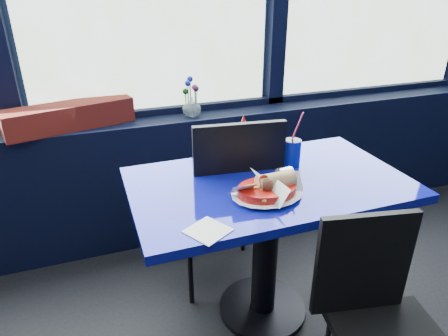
% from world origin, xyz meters
% --- Properties ---
extents(window_sill, '(5.00, 0.26, 0.80)m').
position_xyz_m(window_sill, '(0.00, 2.87, 0.40)').
color(window_sill, black).
rests_on(window_sill, ground).
extents(near_table, '(1.20, 0.70, 0.75)m').
position_xyz_m(near_table, '(0.30, 2.00, 0.57)').
color(near_table, black).
rests_on(near_table, ground).
extents(chair_near_front, '(0.44, 0.44, 0.83)m').
position_xyz_m(chair_near_front, '(0.47, 1.41, 0.48)').
color(chair_near_front, black).
rests_on(chair_near_front, ground).
extents(chair_near_back, '(0.49, 0.50, 0.98)m').
position_xyz_m(chair_near_back, '(0.20, 2.25, 0.56)').
color(chair_near_back, black).
rests_on(chair_near_back, ground).
extents(planter_box, '(0.70, 0.34, 0.14)m').
position_xyz_m(planter_box, '(-0.50, 2.86, 0.87)').
color(planter_box, maroon).
rests_on(planter_box, window_sill).
extents(flower_vase, '(0.15, 0.16, 0.24)m').
position_xyz_m(flower_vase, '(0.18, 2.83, 0.87)').
color(flower_vase, silver).
rests_on(flower_vase, window_sill).
extents(food_basket, '(0.32, 0.32, 0.09)m').
position_xyz_m(food_basket, '(0.23, 1.87, 0.78)').
color(food_basket, red).
rests_on(food_basket, near_table).
extents(ketchup_bottle, '(0.06, 0.06, 0.22)m').
position_xyz_m(ketchup_bottle, '(0.29, 2.27, 0.85)').
color(ketchup_bottle, red).
rests_on(ketchup_bottle, near_table).
extents(soda_cup, '(0.08, 0.08, 0.26)m').
position_xyz_m(soda_cup, '(0.47, 2.11, 0.82)').
color(soda_cup, '#0D1D95').
rests_on(soda_cup, near_table).
extents(napkin, '(0.18, 0.18, 0.00)m').
position_xyz_m(napkin, '(-0.07, 1.72, 0.75)').
color(napkin, white).
rests_on(napkin, near_table).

